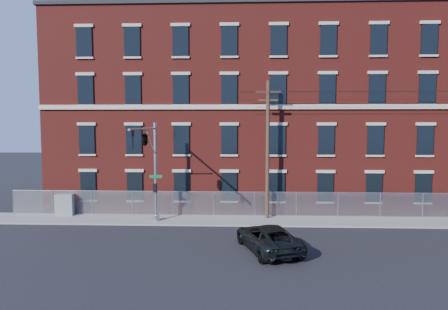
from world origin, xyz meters
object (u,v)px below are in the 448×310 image
(traffic_signal_mast, at_px, (147,149))
(pickup_truck, at_px, (268,238))
(utility_pole_near, at_px, (268,147))
(utility_cabinet, at_px, (65,205))

(traffic_signal_mast, distance_m, pickup_truck, 9.57)
(utility_pole_near, distance_m, pickup_truck, 8.44)
(traffic_signal_mast, bearing_deg, utility_cabinet, 153.17)
(traffic_signal_mast, bearing_deg, pickup_truck, -25.74)
(traffic_signal_mast, height_order, utility_cabinet, traffic_signal_mast)
(utility_pole_near, relative_size, pickup_truck, 1.90)
(pickup_truck, height_order, utility_cabinet, utility_cabinet)
(traffic_signal_mast, distance_m, utility_cabinet, 9.29)
(utility_pole_near, bearing_deg, traffic_signal_mast, -156.86)
(traffic_signal_mast, height_order, utility_pole_near, utility_pole_near)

